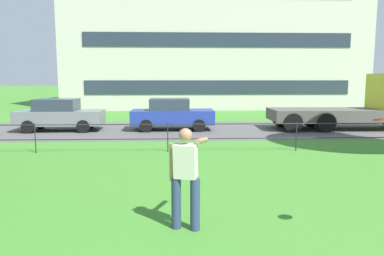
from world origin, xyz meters
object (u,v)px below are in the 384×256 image
Objects in this scene: frisbee at (383,119)px; car_blue_left at (172,114)px; person_thrower at (186,175)px; car_grey_far_right at (60,115)px; apartment_building_background at (211,25)px; flatbed_truck_right at (367,105)px.

car_blue_left is at bearing 104.01° from frisbee.
frisbee reaches higher than car_blue_left.
person_thrower is 11.97m from car_blue_left.
person_thrower is at bearing -64.08° from car_grey_far_right.
apartment_building_background is at bearing 78.76° from car_blue_left.
car_blue_left is at bearing -101.24° from apartment_building_background.
car_grey_far_right is (-5.77, 11.87, -0.13)m from person_thrower.
car_grey_far_right is 21.03m from apartment_building_background.
person_thrower is 0.42× the size of car_blue_left.
frisbee is 14.14m from flatbed_truck_right.
flatbed_truck_right is (9.29, 11.80, 0.31)m from person_thrower.
car_blue_left is 0.55× the size of flatbed_truck_right.
frisbee is 0.09× the size of car_grey_far_right.
car_blue_left is (5.39, 0.10, 0.00)m from car_grey_far_right.
car_grey_far_right is at bearing 124.16° from frisbee.
car_blue_left is 9.68m from flatbed_truck_right.
person_thrower is at bearing 165.10° from frisbee.
apartment_building_background reaches higher than car_blue_left.
person_thrower is 0.07× the size of apartment_building_background.
car_grey_far_right is at bearing -178.98° from car_blue_left.
flatbed_truck_right is 19.93m from apartment_building_background.
car_grey_far_right is at bearing 179.75° from flatbed_truck_right.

